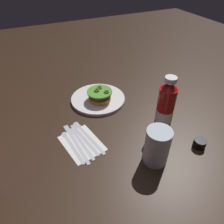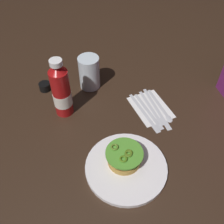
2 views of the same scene
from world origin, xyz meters
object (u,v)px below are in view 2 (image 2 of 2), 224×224
(water_glass, at_px, (89,73))
(napkin, at_px, (151,107))
(spoon_utensil, at_px, (163,109))
(butter_knife, at_px, (150,113))
(fork_utensil, at_px, (153,110))
(condiment_cup, at_px, (45,87))
(table_knife, at_px, (146,114))
(dinner_plate, at_px, (126,167))
(ketchup_bottle, at_px, (61,91))
(burger_sandwich, at_px, (124,157))
(steak_knife, at_px, (158,110))

(water_glass, relative_size, napkin, 0.82)
(spoon_utensil, bearing_deg, butter_knife, -82.13)
(fork_utensil, height_order, spoon_utensil, same)
(condiment_cup, height_order, fork_utensil, condiment_cup)
(napkin, distance_m, table_knife, 0.04)
(dinner_plate, height_order, fork_utensil, dinner_plate)
(dinner_plate, bearing_deg, ketchup_bottle, -151.02)
(water_glass, height_order, condiment_cup, water_glass)
(dinner_plate, bearing_deg, burger_sandwich, -172.75)
(butter_knife, xyz_separation_m, spoon_utensil, (-0.01, 0.05, -0.00))
(burger_sandwich, relative_size, table_knife, 0.54)
(butter_knife, distance_m, spoon_utensil, 0.05)
(napkin, xyz_separation_m, steak_knife, (0.02, 0.02, 0.00))
(steak_knife, bearing_deg, water_glass, -132.15)
(burger_sandwich, bearing_deg, table_knife, 144.17)
(ketchup_bottle, height_order, spoon_utensil, ketchup_bottle)
(dinner_plate, distance_m, water_glass, 0.41)
(fork_utensil, distance_m, spoon_utensil, 0.04)
(burger_sandwich, distance_m, water_glass, 0.39)
(table_knife, relative_size, steak_knife, 0.94)
(ketchup_bottle, relative_size, steak_knife, 1.02)
(napkin, bearing_deg, steak_knife, 40.84)
(water_glass, relative_size, table_knife, 0.64)
(burger_sandwich, height_order, table_knife, burger_sandwich)
(dinner_plate, bearing_deg, condiment_cup, -152.31)
(dinner_plate, bearing_deg, napkin, 145.61)
(dinner_plate, xyz_separation_m, burger_sandwich, (-0.02, -0.00, 0.03))
(ketchup_bottle, relative_size, spoon_utensil, 1.28)
(water_glass, xyz_separation_m, spoon_utensil, (0.20, 0.24, -0.06))
(ketchup_bottle, height_order, steak_knife, ketchup_bottle)
(water_glass, distance_m, butter_knife, 0.28)
(water_glass, height_order, spoon_utensil, water_glass)
(ketchup_bottle, bearing_deg, fork_utensil, 77.27)
(water_glass, bearing_deg, condiment_cup, -95.20)
(condiment_cup, relative_size, butter_knife, 0.23)
(spoon_utensil, bearing_deg, burger_sandwich, -46.18)
(ketchup_bottle, height_order, butter_knife, ketchup_bottle)
(burger_sandwich, bearing_deg, water_glass, -174.20)
(napkin, height_order, table_knife, table_knife)
(water_glass, bearing_deg, butter_knife, 42.51)
(condiment_cup, distance_m, table_knife, 0.42)
(dinner_plate, relative_size, napkin, 1.53)
(water_glass, height_order, fork_utensil, water_glass)
(ketchup_bottle, distance_m, table_knife, 0.31)
(napkin, bearing_deg, condiment_cup, -116.81)
(butter_knife, height_order, steak_knife, same)
(ketchup_bottle, bearing_deg, burger_sandwich, 30.22)
(burger_sandwich, xyz_separation_m, water_glass, (-0.39, -0.04, 0.03))
(dinner_plate, relative_size, fork_utensil, 1.33)
(ketchup_bottle, xyz_separation_m, condiment_cup, (-0.14, -0.06, -0.08))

